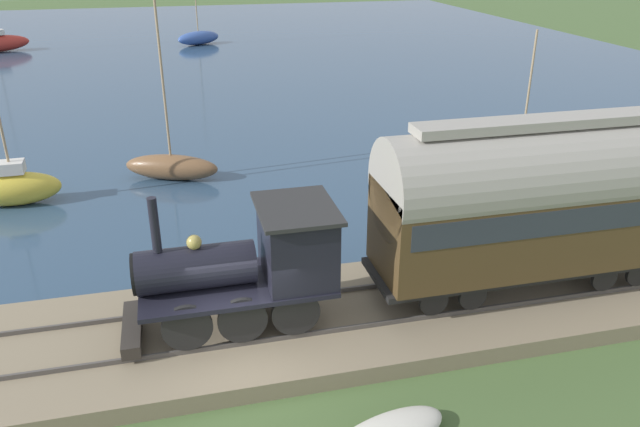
# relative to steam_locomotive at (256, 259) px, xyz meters

# --- Properties ---
(ground_plane) EXTENTS (200.00, 200.00, 0.00)m
(ground_plane) POSITION_rel_steam_locomotive_xyz_m (-1.33, 0.44, -2.29)
(ground_plane) COLOR #476033
(harbor_water) EXTENTS (80.00, 80.00, 0.01)m
(harbor_water) POSITION_rel_steam_locomotive_xyz_m (42.75, 0.44, -2.28)
(harbor_water) COLOR #2D4760
(harbor_water) RESTS_ON ground
(rail_embankment) EXTENTS (4.91, 56.00, 0.58)m
(rail_embankment) POSITION_rel_steam_locomotive_xyz_m (-0.00, 0.44, -2.05)
(rail_embankment) COLOR #84755B
(rail_embankment) RESTS_ON ground
(steam_locomotive) EXTENTS (2.39, 5.26, 3.54)m
(steam_locomotive) POSITION_rel_steam_locomotive_xyz_m (0.00, 0.00, 0.00)
(steam_locomotive) COLOR black
(steam_locomotive) RESTS_ON rail_embankment
(passenger_coach) EXTENTS (2.60, 8.66, 4.74)m
(passenger_coach) POSITION_rel_steam_locomotive_xyz_m (0.00, -7.40, 0.86)
(passenger_coach) COLOR black
(passenger_coach) RESTS_ON rail_embankment
(sailboat_blue) EXTENTS (3.32, 4.48, 9.57)m
(sailboat_blue) POSITION_rel_steam_locomotive_xyz_m (47.40, -1.61, -1.62)
(sailboat_blue) COLOR #335199
(sailboat_blue) RESTS_ON harbor_water
(sailboat_teal) EXTENTS (3.18, 4.25, 5.82)m
(sailboat_teal) POSITION_rel_steam_locomotive_xyz_m (10.66, -13.63, -1.74)
(sailboat_teal) COLOR #1E707A
(sailboat_teal) RESTS_ON harbor_water
(sailboat_yellow) EXTENTS (1.28, 3.41, 9.61)m
(sailboat_yellow) POSITION_rel_steam_locomotive_xyz_m (10.76, 7.70, -1.51)
(sailboat_yellow) COLOR gold
(sailboat_yellow) RESTS_ON harbor_water
(sailboat_brown) EXTENTS (2.48, 4.11, 9.00)m
(sailboat_brown) POSITION_rel_steam_locomotive_xyz_m (12.09, 1.83, -1.66)
(sailboat_brown) COLOR brown
(sailboat_brown) RESTS_ON harbor_water
(rowboat_mid_harbor) EXTENTS (2.04, 2.43, 0.32)m
(rowboat_mid_harbor) POSITION_rel_steam_locomotive_xyz_m (9.22, -9.39, -2.12)
(rowboat_mid_harbor) COLOR beige
(rowboat_mid_harbor) RESTS_ON harbor_water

